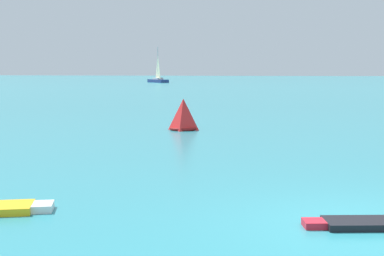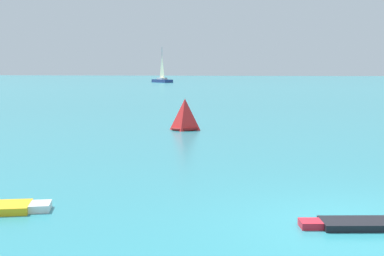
% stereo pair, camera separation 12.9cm
% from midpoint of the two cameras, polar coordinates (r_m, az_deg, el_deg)
% --- Properties ---
extents(ground, '(440.00, 440.00, 0.00)m').
position_cam_midpoint_polar(ground, '(8.98, 17.98, -9.73)').
color(ground, teal).
extents(race_marker_buoy, '(1.12, 1.12, 1.26)m').
position_cam_midpoint_polar(race_marker_buoy, '(21.90, -1.07, 1.26)').
color(race_marker_buoy, red).
rests_on(race_marker_buoy, ground).
extents(sailboat_left_horizon, '(5.29, 5.78, 6.82)m').
position_cam_midpoint_polar(sailboat_left_horizon, '(106.03, -3.61, 5.17)').
color(sailboat_left_horizon, navy).
rests_on(sailboat_left_horizon, ground).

